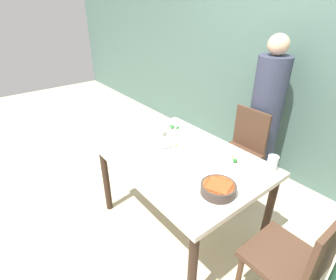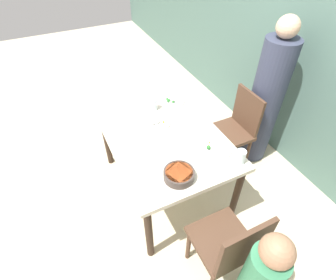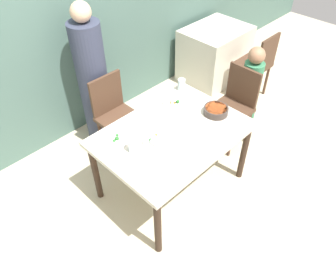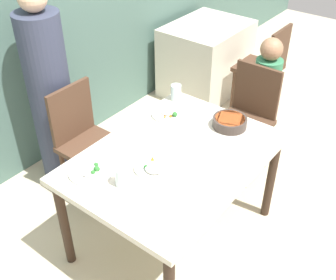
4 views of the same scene
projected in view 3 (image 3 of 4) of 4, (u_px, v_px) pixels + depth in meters
The scene contains 17 objects.
ground_plane at pixel (172, 185), 3.34m from camera, with size 10.00×10.00×0.00m, color beige.
wall_back at pixel (65, 14), 3.19m from camera, with size 10.00×0.06×2.70m.
dining_table at pixel (172, 139), 2.91m from camera, with size 1.30×0.94×0.72m.
chair_adult_spot at pixel (116, 113), 3.42m from camera, with size 0.40×0.40×0.89m.
chair_child_spot at pixel (234, 104), 3.54m from camera, with size 0.40×0.40×0.89m.
person_adult at pixel (93, 82), 3.43m from camera, with size 0.32×0.32×1.56m.
person_child at pixel (249, 93), 3.68m from camera, with size 0.22×0.22×1.06m.
bowl_curry at pixel (216, 110), 3.03m from camera, with size 0.23×0.23×0.07m.
plate_rice_adult at pixel (113, 139), 2.77m from camera, with size 0.26×0.26×0.06m.
plate_rice_child at pixel (156, 140), 2.75m from camera, with size 0.24×0.24×0.05m.
plate_noodles at pixel (175, 100), 3.18m from camera, with size 0.26×0.26×0.05m.
glass_water_tall at pixel (132, 146), 2.65m from camera, with size 0.07×0.07×0.12m.
glass_water_short at pixel (181, 85), 3.30m from camera, with size 0.08×0.08×0.12m.
napkin_folded at pixel (180, 172), 2.51m from camera, with size 0.14×0.14×0.01m.
fork_steel at pixel (164, 120), 2.97m from camera, with size 0.18×0.06×0.01m.
background_table at pixel (214, 54), 4.61m from camera, with size 0.88×0.69×0.74m.
chair_background at pixel (257, 64), 4.18m from camera, with size 0.40×0.40×0.89m.
Camera 3 is at (-1.56, -1.48, 2.60)m, focal length 35.00 mm.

